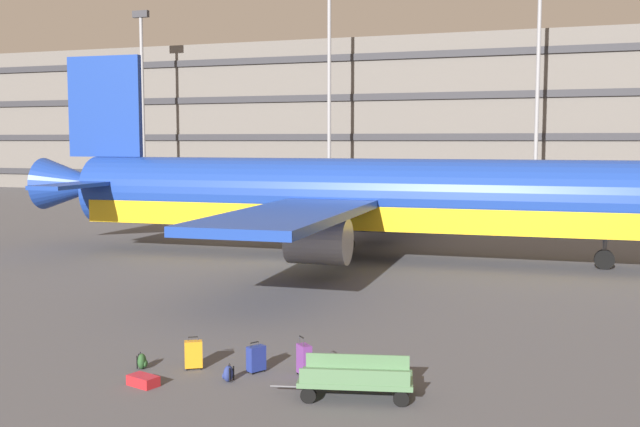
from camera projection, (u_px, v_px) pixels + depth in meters
ground_plane at (296, 261)px, 36.89m from camera, size 600.00×600.00×0.00m
terminal_structure at (458, 118)px, 83.45m from camera, size 121.53×15.97×16.65m
airliner at (354, 198)px, 37.56m from camera, size 36.14×29.11×10.46m
light_mast_far_left at (142, 88)px, 79.69m from camera, size 1.80×0.50×19.46m
light_mast_left at (329, 50)px, 72.55m from camera, size 1.80×0.50×25.68m
light_mast_center_left at (539, 44)px, 66.21m from camera, size 1.80×0.50×25.23m
suitcase_purple at (256, 358)px, 19.13m from camera, size 0.44×0.52×0.77m
suitcase_silver at (193, 354)px, 19.40m from camera, size 0.52×0.45×0.83m
suitcase_small at (143, 381)px, 18.10m from camera, size 0.84×0.63×0.25m
suitcase_navy at (304, 359)px, 18.84m from camera, size 0.48×0.48×1.01m
backpack_upright at (142, 362)px, 19.43m from camera, size 0.34×0.39×0.45m
backpack_large at (228, 374)px, 18.41m from camera, size 0.27×0.34×0.46m
baggage_cart at (356, 379)px, 17.30m from camera, size 3.37×1.86×0.82m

